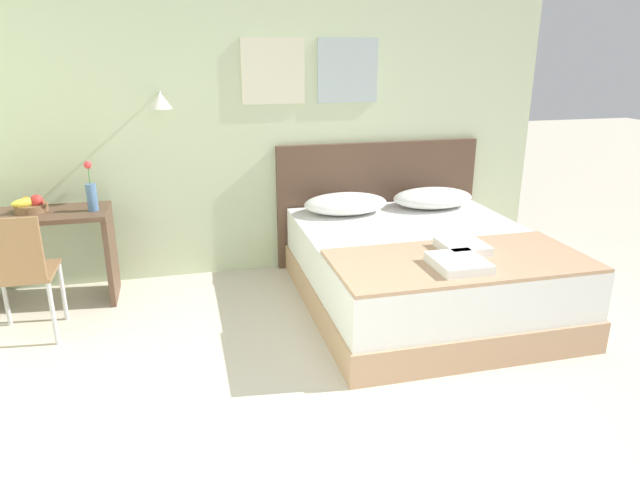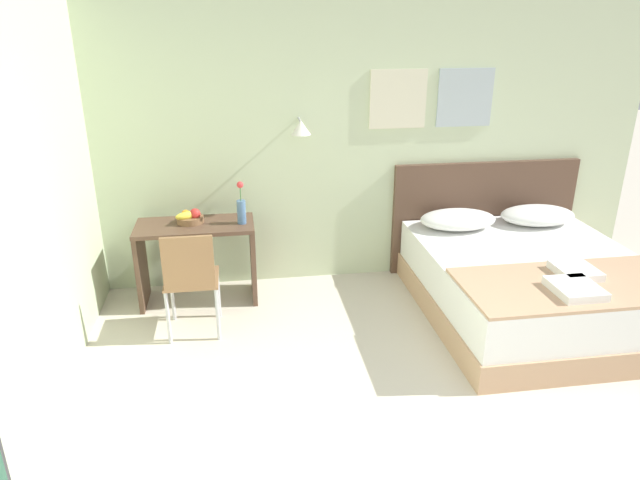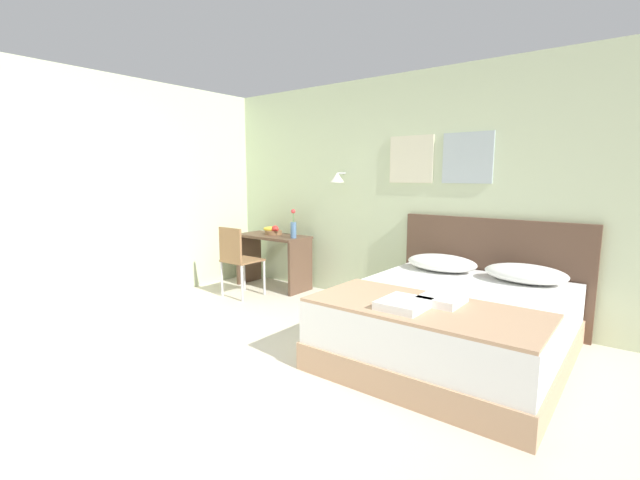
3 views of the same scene
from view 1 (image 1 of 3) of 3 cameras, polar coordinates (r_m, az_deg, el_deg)
wall_back at (r=4.85m, az=-8.76°, el=11.95°), size 5.52×0.31×2.65m
bed at (r=4.40m, az=10.15°, el=-3.03°), size 1.73×1.99×0.56m
headboard at (r=5.22m, az=5.79°, el=3.76°), size 1.85×0.06×1.09m
pillow_left at (r=4.79m, az=2.59°, el=3.66°), size 0.71×0.45×0.16m
pillow_right at (r=5.07m, az=11.20°, el=4.15°), size 0.71×0.45×0.16m
throw_blanket at (r=3.81m, az=13.88°, el=-2.00°), size 1.68×0.80×0.02m
folded_towel_near_foot at (r=3.95m, az=14.04°, el=-0.63°), size 0.29×0.33×0.06m
folded_towel_mid_bed at (r=3.64m, az=13.68°, el=-2.25°), size 0.31×0.36×0.06m
desk at (r=4.77m, az=-26.13°, el=-0.19°), size 1.01×0.49×0.72m
desk_chair at (r=4.18m, az=-28.02°, el=-2.49°), size 0.42×0.42×0.89m
fruit_bowl at (r=4.75m, az=-26.94°, el=3.11°), size 0.25×0.23×0.13m
flower_vase at (r=4.57m, az=-21.89°, el=4.37°), size 0.08×0.08×0.37m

